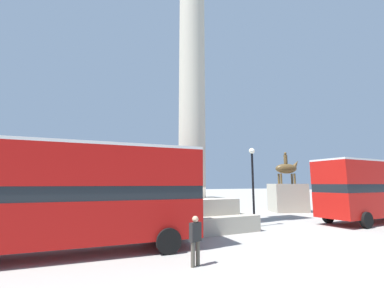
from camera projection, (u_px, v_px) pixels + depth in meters
ground_plane at (192, 228)px, 16.08m from camera, size 200.00×200.00×0.00m
monument_column at (192, 127)px, 17.07m from camera, size 5.93×5.93×20.45m
bus_a at (373, 188)px, 18.88m from camera, size 10.13×2.90×4.37m
bus_b at (75, 192)px, 10.25m from camera, size 10.27×3.52×4.33m
equestrian_statue at (288, 194)px, 25.41m from camera, size 3.90×3.36×5.91m
street_lamp at (253, 184)px, 16.81m from camera, size 0.39×0.39×5.09m
pedestrian_near_lamp at (195, 238)px, 8.68m from camera, size 0.46×0.29×1.64m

